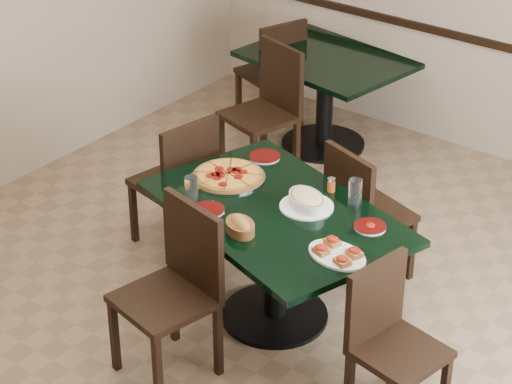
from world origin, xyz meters
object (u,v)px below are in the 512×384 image
Objects in this scene: chair_right at (389,334)px; lasagna_casserole at (307,200)px; back_table at (325,85)px; chair_far at (361,208)px; main_table at (276,237)px; bruschetta_platter at (337,253)px; chair_near at (178,281)px; back_chair_near at (269,103)px; chair_left at (180,177)px; back_chair_left at (275,68)px; bread_basket at (240,226)px; pepperoni_pizza at (228,175)px.

chair_right is 2.65× the size of lasagna_casserole.
chair_right is 0.96m from lasagna_casserole.
lasagna_casserole reaches higher than back_table.
back_table is 1.87m from chair_far.
main_table is 4.47× the size of bruschetta_platter.
bruschetta_platter is at bearing 46.27° from chair_near.
main_table is 0.69m from chair_near.
main_table is 0.29m from lasagna_casserole.
back_chair_near reaches higher than chair_right.
chair_far is 1.55m from back_chair_near.
back_table is 3.47× the size of bruschetta_platter.
bruschetta_platter is at bearing 83.91° from chair_left.
chair_far is at bearing 69.74° from back_chair_left.
back_chair_near is at bearing 60.19° from chair_right.
back_chair_left is at bearing 128.70° from chair_near.
chair_far reaches higher than bread_basket.
chair_far is 0.59m from lasagna_casserole.
main_table is 1.29× the size of back_table.
pepperoni_pizza is at bearing 58.10° from chair_far.
back_chair_near reaches higher than chair_far.
chair_near reaches higher than lasagna_casserole.
back_chair_near is 3.92× the size of bread_basket.
lasagna_casserole is at bearing 100.17° from bread_basket.
bread_basket is 0.66× the size of bruschetta_platter.
back_chair_near is (-1.32, 0.82, 0.04)m from chair_far.
main_table is at bearing 88.51° from chair_near.
lasagna_casserole is (1.28, -1.34, 0.24)m from back_chair_near.
bread_basket is at bearing -157.86° from bruschetta_platter.
main_table is 1.86m from back_chair_near.
chair_far reaches higher than pepperoni_pizza.
back_chair_near is at bearing 126.69° from chair_near.
back_chair_left reaches higher than pepperoni_pizza.
back_table is at bearing 135.05° from bruschetta_platter.
chair_far reaches higher than chair_right.
back_chair_near reaches higher than lasagna_casserole.
back_chair_near is at bearing -160.11° from chair_left.
main_table is 0.98m from chair_left.
lasagna_casserole reaches higher than main_table.
lasagna_casserole is (1.07, -0.13, 0.26)m from chair_left.
chair_near is at bearing -49.92° from back_chair_near.
lasagna_casserole is at bearing 102.51° from chair_far.
back_chair_left reaches higher than chair_right.
back_chair_left reaches higher than bread_basket.
chair_near is at bearing 51.16° from chair_left.
chair_far is at bearing -16.67° from back_chair_near.
chair_near reaches higher than chair_right.
lasagna_casserole is (0.28, 0.79, 0.23)m from chair_near.
chair_near reaches higher than chair_far.
main_table is at bearing 92.90° from chair_far.
chair_far is 1.01m from bread_basket.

